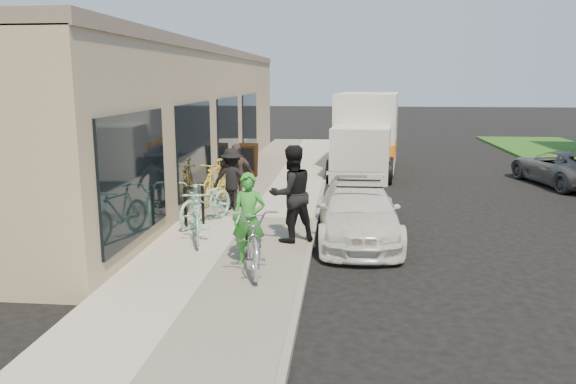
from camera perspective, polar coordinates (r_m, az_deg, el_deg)
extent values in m
plane|color=black|center=(9.96, 4.46, -7.79)|extent=(120.00, 120.00, 0.00)
cube|color=#B1AC9F|center=(12.99, -4.06, -2.84)|extent=(3.00, 34.00, 0.15)
cube|color=gray|center=(12.83, 2.79, -3.06)|extent=(0.12, 34.00, 0.13)
cube|color=tan|center=(18.28, -11.59, 7.20)|extent=(3.50, 20.00, 4.00)
cube|color=#79695B|center=(18.25, -11.86, 13.79)|extent=(3.60, 20.00, 0.25)
cube|color=black|center=(10.23, -15.28, 1.62)|extent=(0.06, 3.00, 2.20)
cube|color=black|center=(14.00, -9.44, 4.41)|extent=(0.06, 3.00, 2.20)
cube|color=black|center=(17.86, -6.08, 5.99)|extent=(0.06, 3.00, 2.20)
cube|color=black|center=(21.78, -3.91, 6.99)|extent=(0.06, 3.00, 2.20)
cylinder|color=black|center=(11.89, -10.38, -1.75)|extent=(0.06, 0.06, 0.90)
cylinder|color=black|center=(12.35, -8.64, -1.20)|extent=(0.06, 0.06, 0.90)
cylinder|color=black|center=(12.03, -9.56, 0.61)|extent=(0.29, 0.58, 0.06)
cube|color=black|center=(18.01, -4.29, 3.14)|extent=(0.65, 0.28, 1.06)
cube|color=black|center=(18.38, -4.06, 3.31)|extent=(0.65, 0.28, 1.06)
cube|color=black|center=(17.96, -4.31, 3.29)|extent=(0.52, 0.18, 0.76)
imported|color=white|center=(11.66, 7.16, -2.03)|extent=(1.74, 4.02, 1.15)
cylinder|color=black|center=(11.11, 7.28, 0.45)|extent=(0.91, 0.04, 0.04)
cylinder|color=black|center=(11.87, 7.19, 1.15)|extent=(0.91, 0.04, 0.04)
imported|color=#9A9A9F|center=(13.84, 6.68, -0.24)|extent=(1.41, 2.97, 0.98)
cube|color=silver|center=(18.37, 7.40, 3.83)|extent=(2.02, 2.02, 1.75)
cube|color=black|center=(18.33, 7.43, 4.97)|extent=(1.70, 0.23, 0.83)
cube|color=silver|center=(21.05, 8.04, 6.28)|extent=(2.50, 4.06, 2.67)
cube|color=orange|center=(21.11, 7.99, 4.66)|extent=(2.52, 4.08, 0.51)
cylinder|color=black|center=(18.09, 4.34, 2.15)|extent=(0.30, 0.76, 0.74)
cylinder|color=black|center=(17.95, 10.18, 1.93)|extent=(0.30, 0.76, 0.74)
cylinder|color=black|center=(19.08, 4.74, 2.63)|extent=(0.30, 0.76, 0.74)
cylinder|color=black|center=(18.94, 10.27, 2.42)|extent=(0.30, 0.76, 0.74)
cylinder|color=black|center=(22.52, 5.84, 3.95)|extent=(0.30, 0.76, 0.74)
cylinder|color=black|center=(22.40, 10.53, 3.78)|extent=(0.30, 0.76, 0.74)
imported|color=#585B5D|center=(19.56, 26.06, 2.24)|extent=(2.58, 4.20, 1.09)
imported|color=silver|center=(9.38, -3.81, -4.45)|extent=(1.30, 2.24, 1.12)
imported|color=#2F8D2F|center=(9.53, -4.01, -2.75)|extent=(0.61, 0.42, 1.58)
imported|color=black|center=(10.83, 0.35, -0.17)|extent=(1.16, 1.10, 1.89)
imported|color=#90D8C4|center=(11.08, -9.27, -2.22)|extent=(0.97, 1.85, 1.07)
imported|color=#90D8C4|center=(12.37, -8.30, -0.95)|extent=(1.27, 2.00, 0.99)
imported|color=yellow|center=(14.42, -7.37, 1.06)|extent=(0.76, 1.88, 1.10)
imported|color=black|center=(13.58, -5.70, 1.31)|extent=(0.99, 0.59, 1.50)
imported|color=brown|center=(13.99, -5.32, 1.75)|extent=(0.99, 0.75, 1.56)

